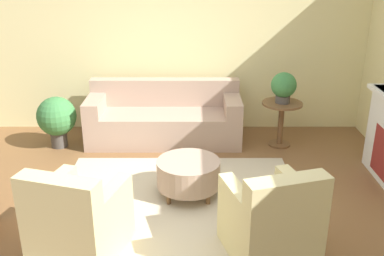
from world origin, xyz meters
TOP-DOWN VIEW (x-y plane):
  - ground_plane at (0.00, 0.00)m, footprint 16.00×16.00m
  - wall_back at (0.00, 2.57)m, footprint 9.01×0.12m
  - rug at (0.00, 0.00)m, footprint 2.83×2.57m
  - couch at (-0.25, 1.96)m, footprint 2.26×0.85m
  - armchair_left at (-0.89, -0.86)m, footprint 0.93×0.96m
  - armchair_right at (0.89, -0.86)m, footprint 0.93×0.96m
  - ottoman_table at (0.12, 0.30)m, footprint 0.74×0.74m
  - side_table at (1.46, 1.76)m, footprint 0.58×0.58m
  - potted_plant_on_side_table at (1.46, 1.76)m, footprint 0.36×0.36m
  - potted_plant_floor at (-1.79, 1.71)m, footprint 0.57×0.57m

SIDE VIEW (x-z plane):
  - ground_plane at x=0.00m, z-range 0.00..0.00m
  - rug at x=0.00m, z-range 0.00..0.01m
  - ottoman_table at x=0.12m, z-range 0.07..0.50m
  - couch at x=-0.25m, z-range -0.11..0.77m
  - armchair_left at x=-0.89m, z-range -0.10..0.83m
  - armchair_right at x=0.89m, z-range -0.10..0.83m
  - potted_plant_floor at x=-1.79m, z-range 0.07..0.83m
  - side_table at x=1.46m, z-range 0.13..0.79m
  - potted_plant_on_side_table at x=1.46m, z-range 0.69..1.13m
  - wall_back at x=0.00m, z-range 0.00..2.80m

